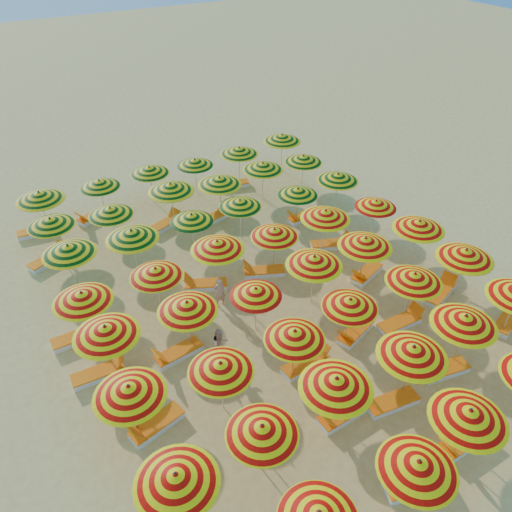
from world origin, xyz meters
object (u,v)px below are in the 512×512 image
Objects in this scene: umbrella_12 at (129,391)px; umbrella_23 at (419,225)px; lounger_14 at (366,273)px; umbrella_25 at (156,272)px; umbrella_36 at (50,222)px; umbrella_38 at (171,187)px; umbrella_26 at (217,245)px; umbrella_44 at (149,170)px; umbrella_33 at (240,203)px; lounger_4 at (391,402)px; lounger_17 at (263,271)px; umbrella_10 at (465,320)px; lounger_11 at (440,293)px; umbrella_42 at (40,196)px; lounger_5 at (443,370)px; lounger_18 at (331,244)px; beachgoer_a at (219,292)px; umbrella_20 at (256,292)px; umbrella_32 at (192,218)px; lounger_24 at (94,216)px; umbrella_27 at (275,233)px; lounger_25 at (232,184)px; umbrella_40 at (263,166)px; umbrella_46 at (239,151)px; umbrella_14 at (295,335)px; umbrella_45 at (195,162)px; lounger_10 at (400,322)px; umbrella_21 at (314,261)px; umbrella_9 at (413,351)px; umbrella_37 at (110,211)px; umbrella_18 at (106,331)px; umbrella_22 at (365,242)px; umbrella_7 at (262,430)px; umbrella_35 at (338,177)px; umbrella_43 at (99,184)px; beachgoer_b at (220,345)px; lounger_20 at (49,259)px; lounger_9 at (355,332)px; lounger_23 at (38,231)px; umbrella_30 at (68,250)px; lounger_0 at (414,487)px; lounger_3 at (342,414)px; lounger_7 at (156,425)px; lounger_8 at (306,363)px; lounger_1 at (462,442)px; lounger_15 at (77,337)px; umbrella_2 at (418,465)px; lounger_16 at (205,285)px; lounger_21 at (165,225)px; lounger_13 at (177,353)px; umbrella_47 at (282,138)px; umbrella_13 at (221,367)px; umbrella_3 at (469,415)px; umbrella_24 at (82,297)px.

umbrella_23 is (13.03, 2.15, 0.06)m from umbrella_12.
umbrella_25 is at bearing -36.11° from lounger_14.
umbrella_38 reaches higher than umbrella_36.
umbrella_26 reaches higher than umbrella_44.
umbrella_33 is 3.40m from umbrella_38.
lounger_4 is at bearing -76.07° from umbrella_26.
umbrella_10 is at bearing 135.19° from lounger_17.
lounger_11 is at bearing -60.41° from umbrella_44.
umbrella_42 is 1.55× the size of lounger_5.
lounger_18 is 6.21m from beachgoer_a.
beachgoer_a is at bearing 168.18° from umbrella_23.
umbrella_20 reaches higher than lounger_14.
umbrella_25 is 3.98m from umbrella_32.
umbrella_20 is at bearing 21.77° from umbrella_12.
umbrella_42 is 1.54× the size of lounger_24.
lounger_25 is at bearing 75.79° from umbrella_27.
lounger_5 and lounger_17 have the same top height.
umbrella_40 is 2.25m from umbrella_46.
umbrella_14 is 13.24m from umbrella_45.
umbrella_21 is at bearing 128.58° from lounger_10.
umbrella_9 is 1.00× the size of umbrella_14.
umbrella_40 is (7.90, 0.34, 0.07)m from umbrella_37.
umbrella_45 is at bearing 53.03° from umbrella_18.
umbrella_22 is at bearing 177.44° from umbrella_23.
umbrella_7 reaches higher than umbrella_25.
umbrella_35 is (2.59, 5.11, -0.13)m from umbrella_22.
umbrella_40 is at bearing -27.33° from umbrella_44.
beachgoer_b is (0.74, -11.28, -1.13)m from umbrella_43.
lounger_25 is at bearing 154.68° from lounger_24.
lounger_20 is 1.00× the size of lounger_24.
umbrella_26 is 1.51× the size of lounger_9.
lounger_23 is 1.32× the size of beachgoer_b.
lounger_0 is (5.73, -13.05, -1.80)m from umbrella_30.
lounger_3 is (-0.26, 2.80, 0.00)m from lounger_0.
lounger_3 and lounger_7 have the same top height.
lounger_18 is (4.97, 5.26, 0.00)m from lounger_8.
lounger_1 and lounger_15 have the same top height.
umbrella_2 is 7.69m from umbrella_20.
umbrella_33 is 1.25× the size of lounger_9.
umbrella_43 reaches higher than lounger_17.
lounger_16 is at bearing -65.28° from lounger_0.
umbrella_9 is at bearing -56.74° from lounger_23.
lounger_24 is at bearing 128.15° from umbrella_22.
umbrella_46 is 1.37× the size of lounger_21.
lounger_13 is 0.99× the size of lounger_16.
umbrella_47 reaches higher than lounger_3.
umbrella_13 is at bearing -134.05° from umbrella_27.
umbrella_24 is at bearing 127.71° from umbrella_3.
lounger_15 is (-2.82, 2.51, 0.00)m from lounger_13.
lounger_1 is at bearing -59.22° from lounger_23.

